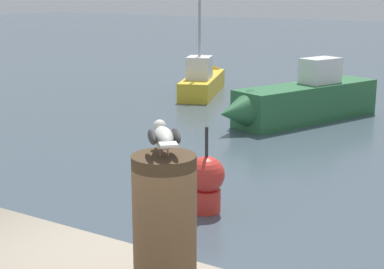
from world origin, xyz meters
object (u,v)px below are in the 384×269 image
at_px(boat_yellow, 204,80).
at_px(boat_green, 297,101).
at_px(channel_buoy, 206,182).
at_px(mooring_post, 165,231).
at_px(seagull, 163,137).

bearing_deg(boat_yellow, boat_green, -31.25).
bearing_deg(boat_green, boat_yellow, 148.75).
xyz_separation_m(boat_yellow, channel_buoy, (5.59, -9.27, 0.08)).
bearing_deg(mooring_post, boat_green, 109.26).
bearing_deg(mooring_post, channel_buoy, 118.72).
xyz_separation_m(seagull, channel_buoy, (-2.87, 5.24, -2.17)).
distance_m(boat_green, channel_buoy, 6.78).
height_order(boat_green, channel_buoy, boat_green).
height_order(seagull, channel_buoy, seagull).
bearing_deg(channel_buoy, boat_yellow, 121.10).
distance_m(seagull, boat_green, 12.77).
bearing_deg(seagull, mooring_post, -47.04).
xyz_separation_m(boat_green, channel_buoy, (1.28, -6.66, -0.05)).
distance_m(seagull, channel_buoy, 6.35).
xyz_separation_m(mooring_post, boat_yellow, (-8.47, 14.51, -1.78)).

